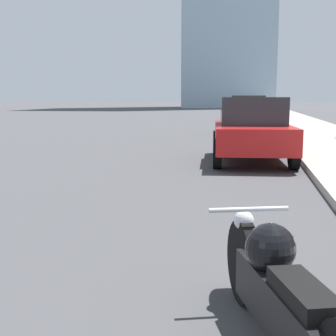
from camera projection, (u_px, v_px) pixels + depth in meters
The scene contains 6 objects.
sidewalk at pixel (288, 118), 37.65m from camera, with size 3.48×240.00×0.15m.
motorcycle at pixel (281, 296), 2.91m from camera, with size 0.93×2.31×0.81m.
parked_car_red at pixel (252, 130), 11.87m from camera, with size 2.19×4.14×1.64m.
parked_car_yellow at pixel (249, 114), 22.08m from camera, with size 2.03×4.39×1.74m.
parked_car_green at pixel (251, 109), 34.38m from camera, with size 2.23×4.69×1.54m.
parked_car_white at pixel (250, 106), 46.67m from camera, with size 2.16×4.07×1.69m.
Camera 1 is at (2.51, 1.05, 1.62)m, focal length 50.00 mm.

